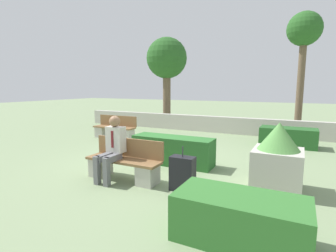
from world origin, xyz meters
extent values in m
plane|color=gray|center=(0.00, 0.00, 0.00)|extent=(60.00, 60.00, 0.00)
cube|color=#B7B2A8|center=(0.00, 5.17, 0.34)|extent=(13.59, 0.30, 0.69)
cube|color=brown|center=(-0.12, -1.42, 0.42)|extent=(1.67, 0.44, 0.05)
cube|color=brown|center=(-0.12, -1.17, 0.65)|extent=(1.67, 0.04, 0.40)
cube|color=#B7B2A8|center=(-0.73, -1.42, 0.20)|extent=(0.36, 0.40, 0.40)
cube|color=#B7B2A8|center=(0.48, -1.42, 0.20)|extent=(0.36, 0.40, 0.40)
cube|color=brown|center=(-3.16, 2.11, 0.42)|extent=(1.71, 0.44, 0.05)
cube|color=brown|center=(-3.16, 2.35, 0.65)|extent=(1.71, 0.04, 0.40)
cube|color=#B7B2A8|center=(-3.78, 2.11, 0.20)|extent=(0.36, 0.40, 0.40)
cube|color=#B7B2A8|center=(-2.53, 2.11, 0.20)|extent=(0.36, 0.40, 0.40)
cube|color=slate|center=(-0.42, -1.63, 0.51)|extent=(0.14, 0.46, 0.13)
cube|color=slate|center=(-0.22, -1.63, 0.51)|extent=(0.14, 0.46, 0.13)
cube|color=slate|center=(-0.44, -1.86, 0.29)|extent=(0.11, 0.11, 0.58)
cube|color=slate|center=(-0.20, -1.86, 0.29)|extent=(0.11, 0.11, 0.58)
cube|color=beige|center=(-0.32, -1.39, 0.85)|extent=(0.38, 0.22, 0.54)
sphere|color=#936B4C|center=(-0.32, -1.41, 1.23)|extent=(0.23, 0.23, 0.23)
cube|color=maroon|center=(-0.32, -1.50, 0.87)|extent=(0.06, 0.01, 0.35)
cube|color=#286028|center=(0.30, 0.10, 0.35)|extent=(2.07, 0.62, 0.70)
cube|color=#33702D|center=(2.53, -2.56, 0.30)|extent=(1.62, 0.80, 0.60)
cube|color=#235623|center=(2.81, 3.62, 0.31)|extent=(1.73, 0.79, 0.62)
cube|color=#B7B2A8|center=(2.80, -0.52, 0.39)|extent=(0.88, 0.88, 0.78)
cone|color=#569347|center=(2.80, -0.52, 1.04)|extent=(0.76, 0.76, 0.52)
cube|color=black|center=(1.22, -1.38, 0.33)|extent=(0.46, 0.25, 0.66)
cylinder|color=#333338|center=(1.22, -1.38, 0.76)|extent=(0.02, 0.02, 0.20)
cylinder|color=brown|center=(-3.21, 6.60, 1.42)|extent=(0.40, 0.40, 2.84)
sphere|color=#285B23|center=(-3.21, 6.60, 3.42)|extent=(2.09, 2.09, 2.09)
cylinder|color=brown|center=(3.04, 6.45, 1.93)|extent=(0.28, 0.28, 3.87)
sphere|color=#285B23|center=(3.04, 6.45, 4.24)|extent=(1.34, 1.34, 1.34)
camera|label=1|loc=(3.12, -5.71, 1.94)|focal=28.00mm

